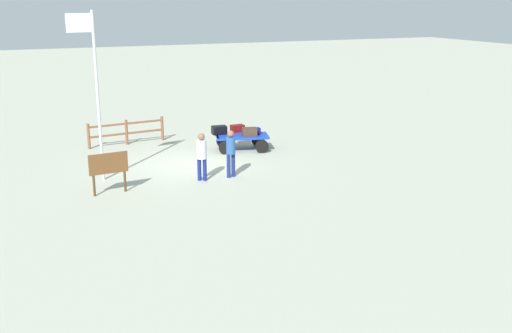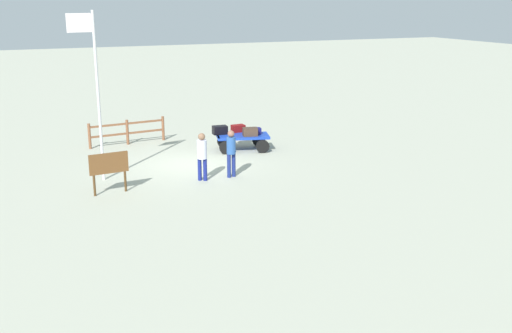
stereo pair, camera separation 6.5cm
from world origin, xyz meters
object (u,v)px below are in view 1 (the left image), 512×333
(suitcase_dark, at_px, (237,128))
(worker_lead, at_px, (231,150))
(signboard, at_px, (109,166))
(luggage_cart, at_px, (242,139))
(suitcase_olive, at_px, (249,132))
(suitcase_grey, at_px, (219,130))
(worker_trailing, at_px, (202,153))
(flagpole, at_px, (94,83))
(suitcase_tan, at_px, (253,131))

(suitcase_dark, bearing_deg, worker_lead, 65.43)
(suitcase_dark, bearing_deg, signboard, 35.29)
(luggage_cart, xyz_separation_m, suitcase_olive, (-0.25, 0.27, 0.34))
(suitcase_grey, bearing_deg, suitcase_dark, -170.94)
(worker_trailing, bearing_deg, signboard, 4.06)
(luggage_cart, bearing_deg, flagpole, 18.30)
(suitcase_olive, relative_size, flagpole, 0.12)
(suitcase_grey, bearing_deg, worker_trailing, 62.35)
(luggage_cart, height_order, signboard, signboard)
(luggage_cart, xyz_separation_m, suitcase_tan, (-0.53, 0.04, 0.31))
(flagpole, relative_size, signboard, 4.24)
(worker_trailing, bearing_deg, suitcase_grey, -117.65)
(luggage_cart, relative_size, flagpole, 0.41)
(suitcase_dark, relative_size, signboard, 0.41)
(luggage_cart, xyz_separation_m, signboard, (6.21, 3.78, 0.45))
(signboard, bearing_deg, worker_lead, -176.99)
(suitcase_dark, distance_m, worker_trailing, 5.20)
(worker_trailing, distance_m, signboard, 3.28)
(suitcase_olive, bearing_deg, worker_lead, 57.38)
(suitcase_tan, relative_size, suitcase_grey, 0.96)
(flagpole, bearing_deg, worker_trailing, 155.79)
(suitcase_tan, bearing_deg, suitcase_dark, -58.67)
(suitcase_tan, xyz_separation_m, suitcase_dark, (0.44, -0.72, 0.02))
(signboard, bearing_deg, suitcase_dark, -144.71)
(luggage_cart, height_order, suitcase_dark, suitcase_dark)
(suitcase_olive, bearing_deg, suitcase_dark, -80.01)
(worker_lead, xyz_separation_m, worker_trailing, (1.09, -0.00, 0.01))
(suitcase_tan, xyz_separation_m, suitcase_olive, (0.27, 0.22, 0.04))
(suitcase_dark, relative_size, flagpole, 0.10)
(suitcase_tan, distance_m, worker_trailing, 4.93)
(suitcase_grey, distance_m, signboard, 6.92)
(signboard, bearing_deg, suitcase_tan, -151.02)
(suitcase_olive, xyz_separation_m, signboard, (6.47, 3.51, 0.11))
(suitcase_grey, xyz_separation_m, signboard, (5.41, 4.32, 0.10))
(suitcase_dark, height_order, suitcase_grey, suitcase_grey)
(suitcase_tan, relative_size, suitcase_olive, 0.88)
(luggage_cart, height_order, suitcase_grey, suitcase_grey)
(suitcase_dark, relative_size, worker_lead, 0.33)
(suitcase_grey, distance_m, suitcase_olive, 1.33)
(suitcase_grey, height_order, suitcase_olive, suitcase_grey)
(suitcase_tan, height_order, suitcase_dark, suitcase_dark)
(worker_lead, bearing_deg, suitcase_dark, -114.57)
(worker_trailing, bearing_deg, suitcase_tan, -134.71)
(luggage_cart, distance_m, suitcase_olive, 0.50)
(suitcase_tan, bearing_deg, suitcase_grey, -23.73)
(worker_lead, bearing_deg, suitcase_olive, -122.62)
(suitcase_grey, xyz_separation_m, flagpole, (5.44, 2.60, 2.62))
(suitcase_dark, height_order, flagpole, flagpole)
(suitcase_dark, xyz_separation_m, suitcase_grey, (0.89, 0.14, 0.03))
(suitcase_grey, bearing_deg, worker_lead, 75.63)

